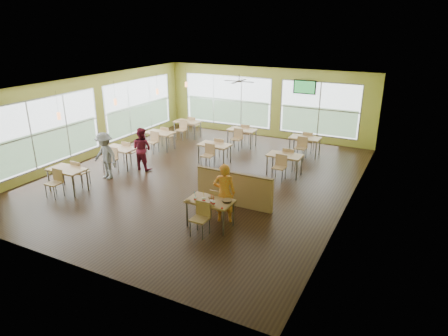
{
  "coord_description": "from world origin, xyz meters",
  "views": [
    {
      "loc": [
        6.64,
        -11.27,
        5.14
      ],
      "look_at": [
        1.46,
        -1.15,
        0.95
      ],
      "focal_mm": 32.0,
      "sensor_mm": 36.0,
      "label": 1
    }
  ],
  "objects": [
    {
      "name": "room",
      "position": [
        0.0,
        0.0,
        1.6
      ],
      "size": [
        12.0,
        12.04,
        3.2
      ],
      "color": "black",
      "rests_on": "ground"
    },
    {
      "name": "dining_tables",
      "position": [
        -1.05,
        1.71,
        0.63
      ],
      "size": [
        6.92,
        8.72,
        0.87
      ],
      "color": "tan",
      "rests_on": "floor"
    },
    {
      "name": "wrapper_mid",
      "position": [
        1.96,
        -2.88,
        0.77
      ],
      "size": [
        0.22,
        0.2,
        0.05
      ],
      "primitive_type": "ellipsoid",
      "rotation": [
        0.0,
        0.0,
        0.25
      ],
      "color": "#A57A4F",
      "rests_on": "main_table"
    },
    {
      "name": "main_table",
      "position": [
        2.0,
        -3.0,
        0.63
      ],
      "size": [
        1.22,
        1.52,
        0.87
      ],
      "color": "tan",
      "rests_on": "floor"
    },
    {
      "name": "cup_red_near",
      "position": [
        2.15,
        -3.2,
        0.81
      ],
      "size": [
        0.09,
        0.09,
        0.31
      ],
      "color": "white",
      "rests_on": "main_table"
    },
    {
      "name": "cup_blue",
      "position": [
        1.68,
        -3.22,
        0.81
      ],
      "size": [
        0.08,
        0.08,
        0.3
      ],
      "color": "white",
      "rests_on": "main_table"
    },
    {
      "name": "food_basket",
      "position": [
        2.44,
        -2.89,
        0.79
      ],
      "size": [
        0.27,
        0.27,
        0.06
      ],
      "color": "black",
      "rests_on": "main_table"
    },
    {
      "name": "patron_grey",
      "position": [
        -2.87,
        -1.61,
        0.82
      ],
      "size": [
        1.14,
        0.77,
        1.64
      ],
      "primitive_type": "imported",
      "rotation": [
        0.0,
        0.0,
        -0.16
      ],
      "color": "slate",
      "rests_on": "floor"
    },
    {
      "name": "tv_backwall",
      "position": [
        1.8,
        5.9,
        2.45
      ],
      "size": [
        1.0,
        0.07,
        0.6
      ],
      "color": "black",
      "rests_on": "wall_back"
    },
    {
      "name": "half_wall_divider",
      "position": [
        2.0,
        -1.55,
        0.52
      ],
      "size": [
        2.4,
        0.14,
        1.04
      ],
      "color": "tan",
      "rests_on": "floor"
    },
    {
      "name": "man_plaid",
      "position": [
        2.2,
        -2.58,
        0.83
      ],
      "size": [
        0.71,
        0.6,
        1.66
      ],
      "primitive_type": "imported",
      "rotation": [
        0.0,
        0.0,
        3.54
      ],
      "color": "orange",
      "rests_on": "floor"
    },
    {
      "name": "cup_yellow",
      "position": [
        1.92,
        -3.19,
        0.82
      ],
      "size": [
        0.1,
        0.1,
        0.35
      ],
      "color": "white",
      "rests_on": "main_table"
    },
    {
      "name": "wrapper_left",
      "position": [
        1.5,
        -3.3,
        0.77
      ],
      "size": [
        0.16,
        0.14,
        0.04
      ],
      "primitive_type": "ellipsoid",
      "rotation": [
        0.0,
        0.0,
        -0.03
      ],
      "color": "#A57A4F",
      "rests_on": "main_table"
    },
    {
      "name": "ketchup_cup",
      "position": [
        2.51,
        -3.3,
        0.76
      ],
      "size": [
        0.06,
        0.06,
        0.02
      ],
      "primitive_type": "cylinder",
      "color": "#AF1006",
      "rests_on": "main_table"
    },
    {
      "name": "patron_maroon",
      "position": [
        -2.32,
        -0.31,
        0.79
      ],
      "size": [
        0.79,
        0.63,
        1.57
      ],
      "primitive_type": "imported",
      "rotation": [
        0.0,
        0.0,
        3.09
      ],
      "color": "maroon",
      "rests_on": "floor"
    },
    {
      "name": "wrapper_right",
      "position": [
        2.2,
        -3.3,
        0.77
      ],
      "size": [
        0.14,
        0.13,
        0.03
      ],
      "primitive_type": "ellipsoid",
      "rotation": [
        0.0,
        0.0,
        -0.03
      ],
      "color": "#A57A4F",
      "rests_on": "main_table"
    },
    {
      "name": "pendant_lights",
      "position": [
        -3.2,
        0.68,
        2.45
      ],
      "size": [
        0.11,
        7.31,
        0.86
      ],
      "color": "#2D2119",
      "rests_on": "ceiling"
    },
    {
      "name": "cup_red_far",
      "position": [
        2.23,
        -3.24,
        0.82
      ],
      "size": [
        0.1,
        0.1,
        0.35
      ],
      "color": "white",
      "rests_on": "main_table"
    },
    {
      "name": "window_bays",
      "position": [
        -2.65,
        3.08,
        1.48
      ],
      "size": [
        9.24,
        10.24,
        2.38
      ],
      "color": "white",
      "rests_on": "room"
    },
    {
      "name": "ceiling_fan",
      "position": [
        -0.0,
        3.0,
        2.95
      ],
      "size": [
        1.25,
        1.25,
        0.29
      ],
      "color": "#2D2119",
      "rests_on": "ceiling"
    }
  ]
}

